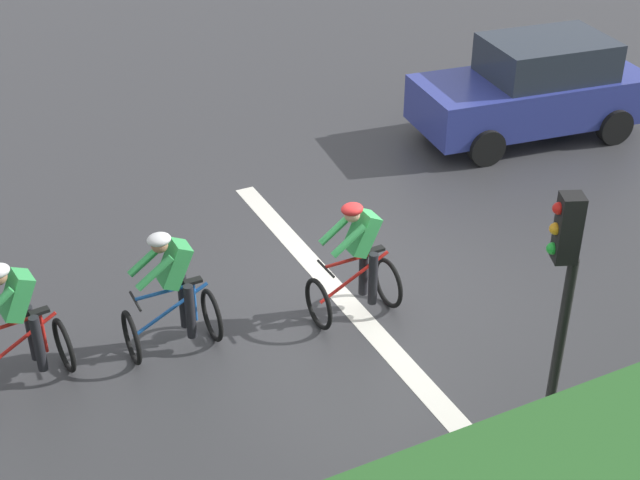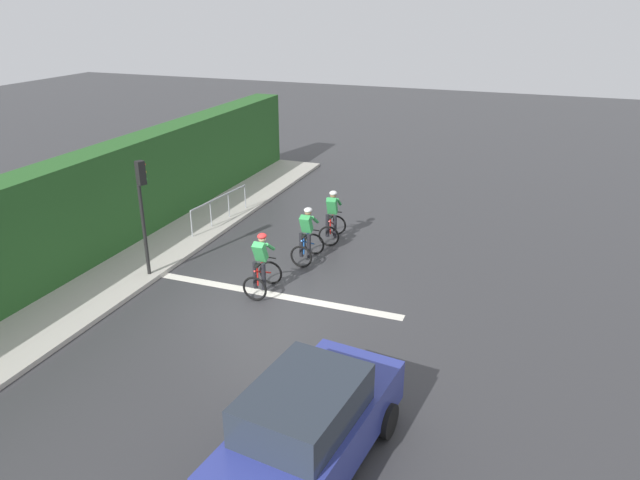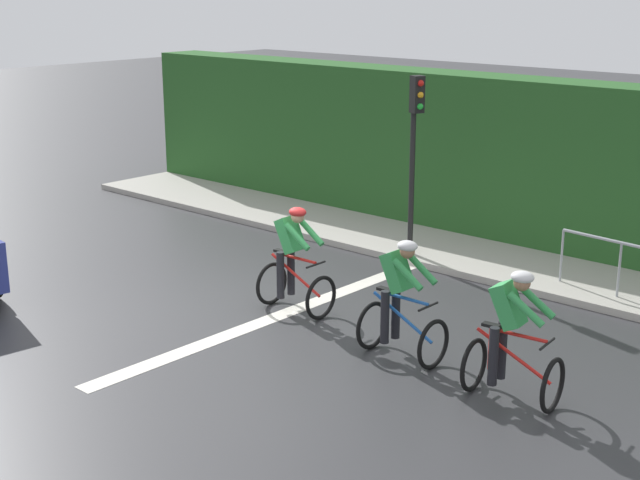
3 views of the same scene
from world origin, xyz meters
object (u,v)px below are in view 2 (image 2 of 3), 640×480
Objects in this scene: cyclist_second at (307,236)px; traffic_light_near_crossing at (143,202)px; cyclist_mid at (262,265)px; pedestrian_railing_kerbside at (220,204)px; cyclist_lead at (332,218)px; car_navy at (310,425)px.

cyclist_second is 0.50× the size of traffic_light_near_crossing.
pedestrian_railing_kerbside is (-3.57, 4.10, -0.02)m from cyclist_mid.
pedestrian_railing_kerbside is at bearing 179.74° from cyclist_lead.
cyclist_mid is 0.50× the size of traffic_light_near_crossing.
cyclist_second reaches higher than pedestrian_railing_kerbside.
cyclist_mid is (-0.53, -4.08, 0.00)m from cyclist_lead.
pedestrian_railing_kerbside is at bearing 131.11° from cyclist_mid.
cyclist_lead is 5.97m from traffic_light_near_crossing.
cyclist_mid is at bearing -97.36° from cyclist_lead.
cyclist_lead is 4.10m from pedestrian_railing_kerbside.
pedestrian_railing_kerbside is (-4.10, 0.02, -0.02)m from cyclist_lead.
cyclist_mid is at bearing 122.67° from car_navy.
cyclist_second is 0.53× the size of pedestrian_railing_kerbside.
cyclist_mid is 0.53× the size of pedestrian_railing_kerbside.
cyclist_lead is at bearing 107.30° from car_navy.
car_navy is at bearing -68.02° from cyclist_second.
cyclist_mid is 0.39× the size of car_navy.
cyclist_second is 4.72m from traffic_light_near_crossing.
traffic_light_near_crossing is at bearing -132.07° from cyclist_lead.
cyclist_lead is 1.78m from cyclist_second.
cyclist_mid is at bearing -98.98° from cyclist_second.
cyclist_second is 4.33m from pedestrian_railing_kerbside.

